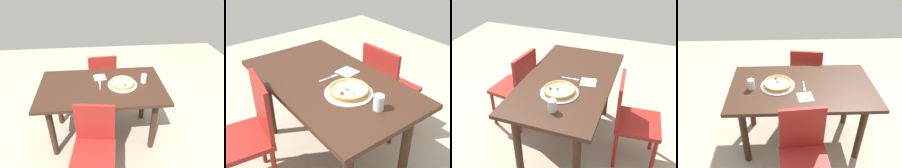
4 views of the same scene
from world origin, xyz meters
TOP-DOWN VIEW (x-y plane):
  - ground_plane at (0.00, 0.00)m, footprint 6.00×6.00m
  - dining_table at (0.00, 0.00)m, footprint 1.42×0.80m
  - chair_near at (-0.11, -0.62)m, footprint 0.45×0.45m
  - chair_far at (0.03, 0.62)m, footprint 0.43×0.43m
  - plate at (0.24, -0.00)m, footprint 0.33×0.33m
  - pizza at (0.24, -0.00)m, footprint 0.28×0.28m
  - fork at (-0.02, 0.03)m, footprint 0.02×0.17m
  - drinking_glass at (0.49, 0.03)m, footprint 0.07×0.07m
  - napkin at (-0.01, 0.19)m, footprint 0.16×0.16m

SIDE VIEW (x-z plane):
  - ground_plane at x=0.00m, z-range 0.00..0.00m
  - chair_near at x=-0.11m, z-range 0.05..0.93m
  - chair_far at x=0.03m, z-range 0.05..0.93m
  - dining_table at x=0.00m, z-range 0.26..1.02m
  - napkin at x=-0.01m, z-range 0.76..0.76m
  - fork at x=-0.02m, z-range 0.76..0.76m
  - plate at x=0.24m, z-range 0.76..0.77m
  - pizza at x=0.24m, z-range 0.76..0.81m
  - drinking_glass at x=0.49m, z-range 0.76..0.86m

